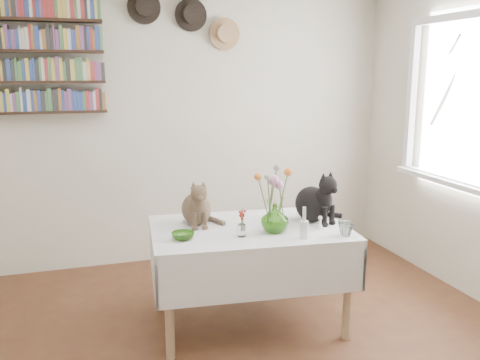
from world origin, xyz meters
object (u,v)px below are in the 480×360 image
object	(u,v)px
tabby_cat	(196,201)
dining_table	(250,251)
flower_vase	(275,218)
bookshelf_unit	(39,56)
black_cat	(312,195)

from	to	relation	value
tabby_cat	dining_table	bearing A→B (deg)	-26.24
flower_vase	bookshelf_unit	world-z (taller)	bookshelf_unit
dining_table	bookshelf_unit	distance (m)	2.30
dining_table	flower_vase	world-z (taller)	flower_vase
dining_table	bookshelf_unit	bearing A→B (deg)	134.31
dining_table	black_cat	xyz separation A→B (m)	(0.46, 0.01, 0.36)
bookshelf_unit	tabby_cat	bearing A→B (deg)	-49.55
tabby_cat	bookshelf_unit	world-z (taller)	bookshelf_unit
dining_table	tabby_cat	bearing A→B (deg)	150.39
black_cat	flower_vase	distance (m)	0.39
dining_table	tabby_cat	distance (m)	0.50
black_cat	bookshelf_unit	distance (m)	2.42
flower_vase	tabby_cat	bearing A→B (deg)	143.28
black_cat	bookshelf_unit	world-z (taller)	bookshelf_unit
dining_table	flower_vase	distance (m)	0.33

